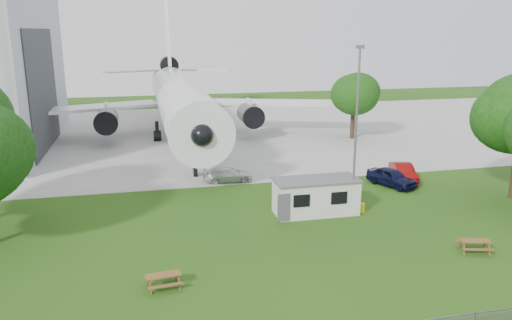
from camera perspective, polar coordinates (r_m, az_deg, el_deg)
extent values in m
plane|color=#315F15|center=(29.80, 0.97, -11.44)|extent=(160.00, 160.00, 0.00)
cube|color=#B7B7B2|center=(65.61, -7.09, 2.98)|extent=(120.00, 46.00, 0.03)
cube|color=#2D3033|center=(60.21, -23.12, 7.39)|extent=(0.16, 16.00, 12.96)
cylinder|color=white|center=(60.67, -8.72, 6.86)|extent=(5.40, 34.00, 5.40)
cone|color=white|center=(41.98, -6.63, 3.54)|extent=(5.40, 5.50, 5.40)
cone|color=white|center=(81.41, -9.94, 9.30)|extent=(4.86, 9.00, 4.86)
cube|color=white|center=(64.33, -20.12, 5.49)|extent=(21.36, 10.77, 0.36)
cube|color=white|center=(66.07, 2.03, 6.58)|extent=(21.36, 10.77, 0.36)
cube|color=white|center=(81.11, -10.12, 13.31)|extent=(0.46, 9.96, 12.17)
cylinder|color=#515459|center=(60.45, -16.68, 4.37)|extent=(2.50, 4.20, 2.50)
cylinder|color=#515459|center=(61.71, -0.69, 5.18)|extent=(2.50, 4.20, 2.50)
cylinder|color=#515459|center=(80.27, -9.96, 10.66)|extent=(2.60, 4.50, 2.60)
cylinder|color=black|center=(46.25, -6.99, -0.41)|extent=(0.36, 0.36, 2.40)
cylinder|color=black|center=(62.14, -11.23, 3.28)|extent=(0.44, 0.44, 2.40)
cylinder|color=black|center=(62.55, -6.10, 3.55)|extent=(0.44, 0.44, 2.40)
cube|color=silver|center=(36.89, 6.84, -4.22)|extent=(6.01, 2.52, 2.50)
cube|color=#59595B|center=(36.49, 6.90, -2.27)|extent=(6.21, 2.72, 0.12)
cylinder|color=gold|center=(37.92, 11.97, -5.35)|extent=(0.50, 0.50, 0.70)
cylinder|color=slate|center=(36.08, 11.34, 2.99)|extent=(0.16, 0.16, 12.00)
cylinder|color=#382619|center=(63.29, 10.97, 3.90)|extent=(0.56, 0.56, 3.27)
sphere|color=#255B14|center=(62.70, 11.14, 7.49)|extent=(6.82, 6.82, 6.82)
imported|color=black|center=(44.66, 15.22, -1.93)|extent=(3.52, 4.90, 1.55)
imported|color=maroon|center=(46.64, 16.47, -1.35)|extent=(2.58, 4.79, 1.50)
imported|color=silver|center=(44.46, -3.24, -1.68)|extent=(4.49, 2.02, 1.28)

